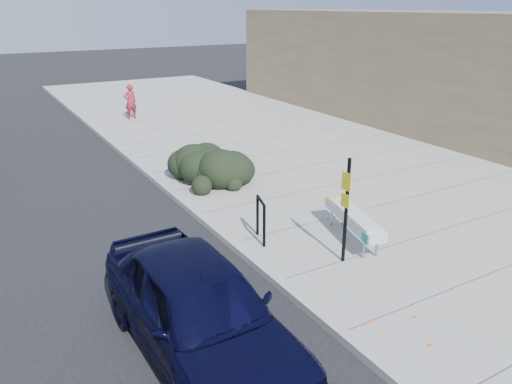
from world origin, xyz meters
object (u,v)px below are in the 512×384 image
Objects in this scene: sedan_navy at (199,309)px; pedestrian at (130,102)px; bike_rack at (261,216)px; sign_post at (346,204)px; bench at (353,218)px.

pedestrian is (4.32, 17.74, 0.14)m from sedan_navy.
bike_rack is 2.18m from sign_post.
pedestrian is (-0.44, 15.97, 0.28)m from bench.
sign_post reaches higher than sedan_navy.
sign_post is 16.69m from pedestrian.
pedestrian is (0.44, 16.67, -0.51)m from sign_post.
bench is at bearing 19.07° from sedan_navy.
pedestrian reaches higher than bench.
sign_post reaches higher than bench.
pedestrian is at bearing 87.32° from sign_post.
sign_post is at bearing 14.05° from sedan_navy.
bench is at bearing -12.85° from bike_rack.
pedestrian reaches higher than sedan_navy.
bench is 2.19m from bike_rack.
bike_rack is (-1.90, 1.09, 0.07)m from bench.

